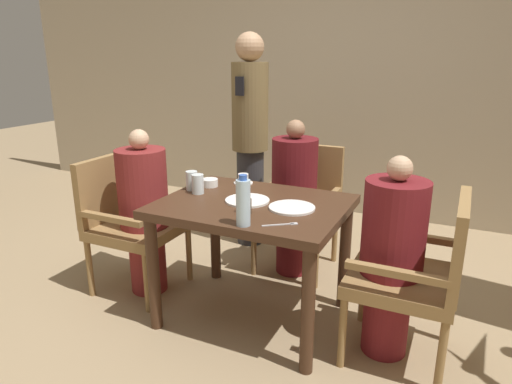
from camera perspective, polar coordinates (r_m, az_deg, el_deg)
ground_plane at (r=2.93m, az=-0.36°, el=-15.16°), size 16.00×16.00×0.00m
wall_back at (r=4.56m, az=12.01°, el=14.66°), size 8.00×0.06×2.80m
dining_table at (r=2.65m, az=-0.38°, el=-3.61°), size 1.05×0.82×0.74m
chair_left_side at (r=3.18m, az=-15.69°, el=-3.01°), size 0.53×0.53×0.90m
diner_in_left_chair at (r=3.07m, az=-13.80°, el=-2.30°), size 0.32×0.32×1.10m
chair_far_side at (r=3.40m, az=5.57°, el=-1.13°), size 0.53×0.53×0.90m
diner_in_far_chair at (r=3.25m, az=4.77°, el=-0.57°), size 0.32×0.32×1.13m
chair_right_side at (r=2.47m, az=19.71°, el=-9.26°), size 0.53×0.53×0.90m
diner_in_right_chair at (r=2.46m, az=16.59°, el=-7.68°), size 0.32×0.32×1.08m
standing_host at (r=3.70m, az=-0.74°, el=7.10°), size 0.29×0.33×1.71m
plate_main_left at (r=2.62m, az=-1.10°, el=-1.07°), size 0.26×0.26×0.01m
plate_main_right at (r=2.51m, az=4.51°, el=-1.96°), size 0.26×0.26×0.01m
teacup_with_saucer at (r=2.98m, az=-1.60°, el=1.55°), size 0.13×0.13×0.07m
bowl_small at (r=2.93m, az=-5.77°, el=1.18°), size 0.10×0.10×0.05m
water_bottle at (r=2.23m, az=-1.61°, el=-1.27°), size 0.07×0.07×0.26m
glass_tall_near at (r=2.78m, az=-7.29°, el=1.00°), size 0.07×0.07×0.12m
glass_tall_mid at (r=2.86m, az=-8.03°, el=1.43°), size 0.07×0.07×0.12m
salt_shaker at (r=2.43m, az=-1.73°, el=-1.62°), size 0.03×0.03×0.09m
pepper_shaker at (r=2.41m, az=-0.89°, el=-1.80°), size 0.03×0.03×0.08m
fork_beside_plate at (r=2.27m, az=3.49°, el=-4.06°), size 0.16×0.12×0.00m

